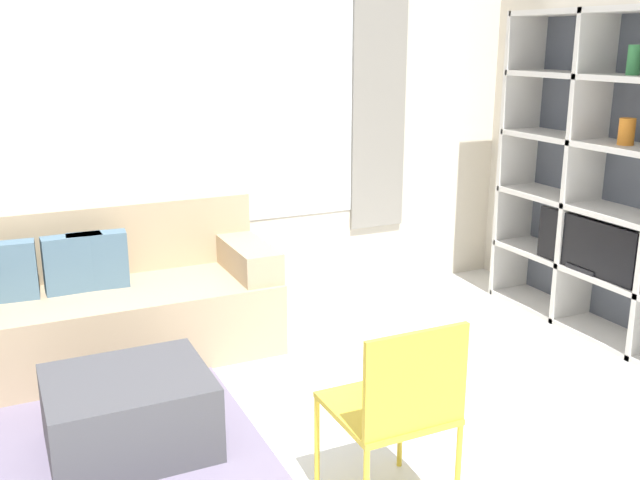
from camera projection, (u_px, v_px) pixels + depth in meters
wall_back at (147, 124)px, 4.63m from camera, size 6.75×0.11×2.70m
shelving_unit at (627, 183)px, 4.43m from camera, size 0.36×2.01×2.08m
couch_main at (105, 304)px, 4.34m from camera, size 2.00×0.83×0.89m
ottoman at (129, 413)px, 3.35m from camera, size 0.74×0.63×0.38m
folding_chair at (398, 403)px, 2.78m from camera, size 0.44×0.46×0.86m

